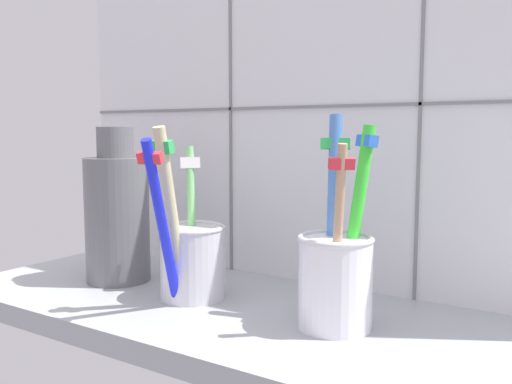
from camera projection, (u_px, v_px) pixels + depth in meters
counter_slab at (258, 322)px, 49.37cm from camera, size 64.00×22.00×2.00cm
tile_wall_back at (321, 87)px, 57.01cm from camera, size 64.00×2.20×45.00cm
toothbrush_cup_left at (188, 255)px, 52.22cm from camera, size 6.39×11.34×16.43cm
toothbrush_cup_right at (335, 271)px, 44.57cm from camera, size 6.21×6.63×17.37cm
ceramic_vase at (117, 214)px, 58.75cm from camera, size 6.76×6.76×16.38cm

